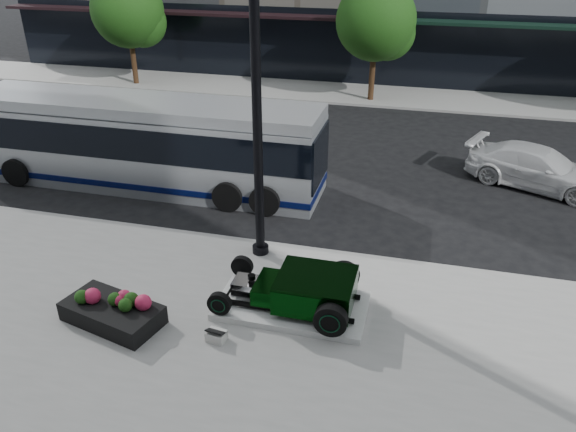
% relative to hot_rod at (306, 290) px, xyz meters
% --- Properties ---
extents(ground, '(120.00, 120.00, 0.00)m').
position_rel_hot_rod_xyz_m(ground, '(-1.75, 4.81, -0.70)').
color(ground, black).
rests_on(ground, ground).
extents(sidewalk_far, '(70.00, 4.00, 0.12)m').
position_rel_hot_rod_xyz_m(sidewalk_far, '(-1.75, 18.81, -0.64)').
color(sidewalk_far, gray).
rests_on(sidewalk_far, ground).
extents(street_trees, '(29.80, 3.80, 5.70)m').
position_rel_hot_rod_xyz_m(street_trees, '(-0.60, 17.88, 3.07)').
color(street_trees, black).
rests_on(street_trees, sidewalk_far).
extents(display_plinth, '(3.40, 1.80, 0.15)m').
position_rel_hot_rod_xyz_m(display_plinth, '(-0.33, 0.00, -0.50)').
color(display_plinth, silver).
rests_on(display_plinth, sidewalk_near).
extents(hot_rod, '(3.22, 2.00, 0.81)m').
position_rel_hot_rod_xyz_m(hot_rod, '(0.00, 0.00, 0.00)').
color(hot_rod, black).
rests_on(hot_rod, display_plinth).
extents(info_plaque, '(0.44, 0.35, 0.31)m').
position_rel_hot_rod_xyz_m(info_plaque, '(-1.61, -1.48, -0.45)').
color(info_plaque, silver).
rests_on(info_plaque, sidewalk_near).
extents(lamppost, '(0.43, 0.43, 7.90)m').
position_rel_hot_rod_xyz_m(lamppost, '(-1.76, 2.20, 3.07)').
color(lamppost, black).
rests_on(lamppost, sidewalk_near).
extents(flower_planter, '(2.40, 1.59, 0.71)m').
position_rel_hot_rod_xyz_m(flower_planter, '(-4.05, -1.45, -0.32)').
color(flower_planter, black).
rests_on(flower_planter, sidewalk_near).
extents(transit_bus, '(12.12, 2.88, 2.92)m').
position_rel_hot_rod_xyz_m(transit_bus, '(-6.91, 5.84, 0.79)').
color(transit_bus, '#A5AAAF').
rests_on(transit_bus, ground).
extents(white_sedan, '(5.04, 3.54, 1.36)m').
position_rel_hot_rod_xyz_m(white_sedan, '(5.96, 8.88, -0.02)').
color(white_sedan, white).
rests_on(white_sedan, ground).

